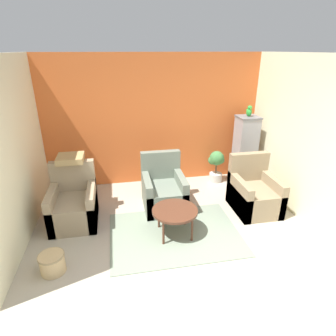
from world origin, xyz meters
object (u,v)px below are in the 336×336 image
Objects in this scene: potted_plant at (216,164)px; coffee_table at (175,212)px; parrot at (249,111)px; armchair_left at (74,205)px; armchair_right at (254,194)px; wicker_basket at (52,263)px; armchair_middle at (164,192)px; birdcage at (245,151)px.

coffee_table is at bearing -126.67° from potted_plant.
parrot is 1.29m from potted_plant.
potted_plant is (2.89, 1.06, 0.12)m from armchair_left.
wicker_basket is at bearing -163.36° from armchair_right.
potted_plant is at bearing 32.93° from armchair_middle.
coffee_table is 2.47m from birdcage.
armchair_middle reaches higher than coffee_table.
parrot is at bearing 75.48° from armchair_right.
armchair_middle is 2.38m from parrot.
wicker_basket is at bearing -164.04° from coffee_table.
birdcage is at bearing 75.45° from armchair_right.
coffee_table is 1.84m from wicker_basket.
armchair_right is 2.92× the size of wicker_basket.
armchair_left is at bearing -159.87° from potted_plant.
armchair_right is 1.29m from potted_plant.
armchair_middle is (1.57, 0.20, 0.00)m from armchair_left.
armchair_middle is at bearing 7.38° from armchair_left.
armchair_middle is at bearing -159.30° from birdcage.
coffee_table is 1.65m from armchair_right.
potted_plant is (-0.27, 1.25, 0.12)m from armchair_right.
parrot is at bearing 14.87° from armchair_left.
wicker_basket is (-0.16, -1.18, -0.16)m from armchair_left.
potted_plant is at bearing 53.33° from coffee_table.
coffee_table is at bearing -88.52° from armchair_middle.
coffee_table is 2.71m from parrot.
armchair_left is 1.58m from armchair_middle.
armchair_right is (3.16, -0.19, 0.00)m from armchair_left.
birdcage is 2.08× the size of potted_plant.
birdcage is 0.86m from parrot.
parrot is (0.29, 1.11, 1.27)m from armchair_right.
parrot reaches higher than armchair_right.
parrot is at bearing 40.74° from coffee_table.
armchair_middle reaches higher than potted_plant.
coffee_table is 0.48× the size of birdcage.
potted_plant is 3.79m from wicker_basket.
birdcage is 4.38× the size of wicker_basket.
parrot reaches higher than coffee_table.
parrot reaches higher than armchair_left.
potted_plant is 2.10× the size of wicker_basket.
armchair_left is 2.92× the size of wicker_basket.
wicker_basket is at bearing -143.65° from potted_plant.
armchair_right is 4.33× the size of parrot.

